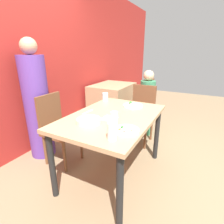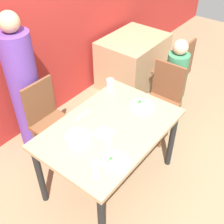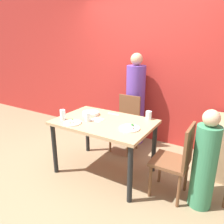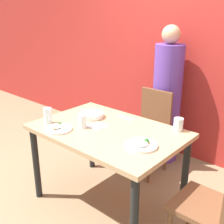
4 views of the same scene
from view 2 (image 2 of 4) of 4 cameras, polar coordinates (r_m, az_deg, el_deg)
name	(u,v)px [view 2 (image 2 of 4)]	position (r m, az deg, el deg)	size (l,w,h in m)	color
ground_plane	(110,180)	(3.07, -0.36, -13.57)	(10.00, 10.00, 0.00)	#847051
wall_back	(1,26)	(3.11, -21.57, 16.01)	(10.00, 0.06, 2.70)	#A82823
dining_table	(110,134)	(2.57, -0.42, -4.54)	(1.27, 0.85, 0.76)	tan
chair_adult_spot	(49,119)	(3.06, -12.60, -1.43)	(0.40, 0.40, 0.91)	brown
chair_child_spot	(162,99)	(3.32, 10.07, 2.58)	(0.40, 0.40, 0.91)	brown
person_adult	(25,90)	(3.15, -17.26, 4.31)	(0.33, 0.33, 1.58)	#5B3893
person_child	(174,86)	(3.53, 12.51, 5.18)	(0.25, 0.25, 1.12)	#387F56
bowl_curry	(78,138)	(2.38, -6.88, -5.31)	(0.23, 0.23, 0.05)	silver
plate_rice_adult	(142,106)	(2.72, 6.16, 1.19)	(0.25, 0.25, 0.06)	white
plate_rice_child	(115,161)	(2.20, 0.68, -9.98)	(0.23, 0.23, 0.05)	white
glass_water_tall	(96,169)	(2.08, -3.37, -11.57)	(0.07, 0.07, 0.14)	silver
glass_water_short	(110,84)	(2.94, -0.37, 5.66)	(0.08, 0.08, 0.11)	silver
glass_water_center	(107,139)	(2.31, -1.03, -5.53)	(0.07, 0.07, 0.12)	silver
napkin_folded	(104,133)	(2.44, -1.64, -4.35)	(0.14, 0.14, 0.01)	white
fork_steel	(82,115)	(2.63, -6.08, -0.67)	(0.18, 0.02, 0.01)	silver
background_table	(133,62)	(4.28, 4.24, 10.19)	(0.96, 0.73, 0.75)	tan
chair_background	(176,69)	(3.93, 12.90, 8.42)	(0.40, 0.40, 0.91)	brown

